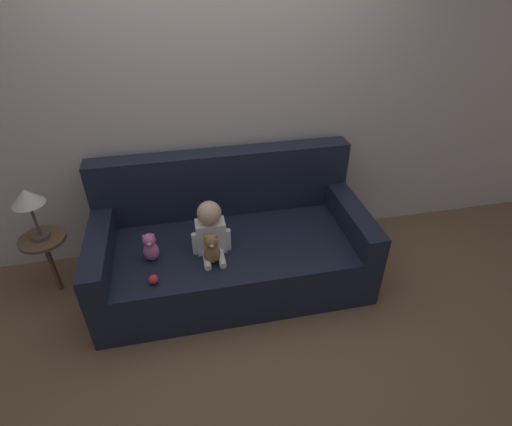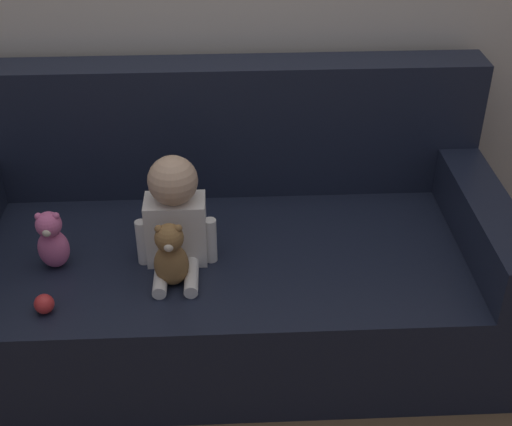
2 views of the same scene
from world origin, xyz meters
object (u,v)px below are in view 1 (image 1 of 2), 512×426
couch (231,244)px  plush_toy_side (150,247)px  person_baby (211,229)px  teddy_bear_brown (212,249)px  side_table (34,217)px  toy_ball (153,279)px

couch → plush_toy_side: size_ratio=9.05×
person_baby → teddy_bear_brown: (-0.01, -0.14, -0.07)m
plush_toy_side → side_table: (-0.78, 0.30, 0.16)m
person_baby → teddy_bear_brown: 0.16m
couch → side_table: (-1.37, 0.11, 0.38)m
plush_toy_side → side_table: bearing=159.1°
plush_toy_side → side_table: side_table is taller
plush_toy_side → toy_ball: 0.26m
person_baby → plush_toy_side: person_baby is taller
teddy_bear_brown → side_table: (-1.19, 0.42, 0.15)m
teddy_bear_brown → plush_toy_side: teddy_bear_brown is taller
toy_ball → side_table: side_table is taller
plush_toy_side → person_baby: bearing=2.6°
person_baby → plush_toy_side: bearing=-177.4°
side_table → teddy_bear_brown: bearing=-19.2°
toy_ball → person_baby: bearing=32.2°
couch → plush_toy_side: bearing=-162.3°
person_baby → side_table: size_ratio=0.44×
teddy_bear_brown → toy_ball: 0.43m
couch → teddy_bear_brown: couch is taller
person_baby → teddy_bear_brown: person_baby is taller
teddy_bear_brown → side_table: size_ratio=0.27×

